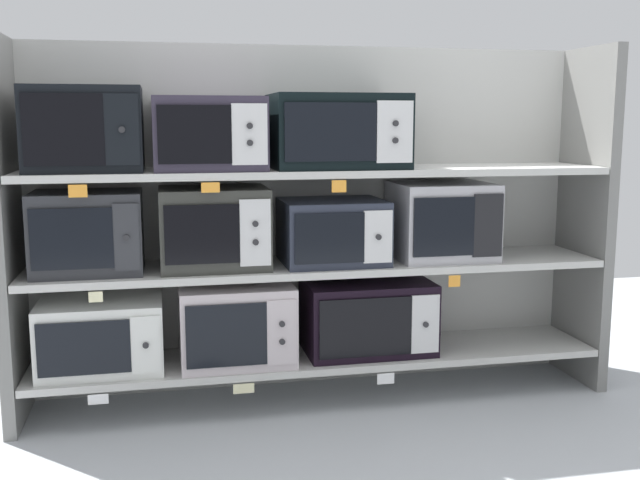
# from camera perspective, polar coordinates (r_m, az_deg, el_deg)

# --- Properties ---
(back_panel) EXTENTS (2.67, 0.04, 1.55)m
(back_panel) POSITION_cam_1_polar(r_m,az_deg,el_deg) (3.44, -0.82, 1.67)
(back_panel) COLOR #B2B2AD
(back_panel) RESTS_ON ground
(upright_left) EXTENTS (0.05, 0.43, 1.55)m
(upright_left) POSITION_cam_1_polar(r_m,az_deg,el_deg) (3.20, -22.77, 0.39)
(upright_left) COLOR slate
(upright_left) RESTS_ON ground
(upright_right) EXTENTS (0.05, 0.43, 1.55)m
(upright_right) POSITION_cam_1_polar(r_m,az_deg,el_deg) (3.69, 19.62, 1.64)
(upright_right) COLOR slate
(upright_right) RESTS_ON ground
(shelf_0) EXTENTS (2.47, 0.43, 0.03)m
(shelf_0) POSITION_cam_1_polar(r_m,az_deg,el_deg) (3.34, 0.00, -8.92)
(shelf_0) COLOR beige
(shelf_0) RESTS_ON ground
(microwave_0) EXTENTS (0.50, 0.39, 0.29)m
(microwave_0) POSITION_cam_1_polar(r_m,az_deg,el_deg) (3.24, -16.37, -6.95)
(microwave_0) COLOR silver
(microwave_0) RESTS_ON shelf_0
(microwave_1) EXTENTS (0.48, 0.43, 0.34)m
(microwave_1) POSITION_cam_1_polar(r_m,az_deg,el_deg) (3.23, -6.46, -6.21)
(microwave_1) COLOR #BEB2B5
(microwave_1) RESTS_ON shelf_0
(microwave_2) EXTENTS (0.56, 0.37, 0.32)m
(microwave_2) POSITION_cam_1_polar(r_m,az_deg,el_deg) (3.34, 3.66, -5.84)
(microwave_2) COLOR black
(microwave_2) RESTS_ON shelf_0
(price_tag_0) EXTENTS (0.08, 0.00, 0.04)m
(price_tag_0) POSITION_cam_1_polar(r_m,az_deg,el_deg) (3.10, -16.61, -11.60)
(price_tag_0) COLOR white
(price_tag_1) EXTENTS (0.09, 0.00, 0.04)m
(price_tag_1) POSITION_cam_1_polar(r_m,az_deg,el_deg) (3.10, -5.85, -11.23)
(price_tag_1) COLOR beige
(price_tag_2) EXTENTS (0.07, 0.00, 0.05)m
(price_tag_2) POSITION_cam_1_polar(r_m,az_deg,el_deg) (3.22, 5.05, -10.52)
(price_tag_2) COLOR white
(shelf_1) EXTENTS (2.47, 0.43, 0.03)m
(shelf_1) POSITION_cam_1_polar(r_m,az_deg,el_deg) (3.24, 0.00, -2.01)
(shelf_1) COLOR beige
(microwave_3) EXTENTS (0.43, 0.35, 0.33)m
(microwave_3) POSITION_cam_1_polar(r_m,az_deg,el_deg) (3.15, -17.33, 0.57)
(microwave_3) COLOR #2C2D31
(microwave_3) RESTS_ON shelf_1
(microwave_4) EXTENTS (0.45, 0.37, 0.34)m
(microwave_4) POSITION_cam_1_polar(r_m,az_deg,el_deg) (3.14, -8.12, 0.94)
(microwave_4) COLOR #32332E
(microwave_4) RESTS_ON shelf_1
(microwave_5) EXTENTS (0.44, 0.39, 0.27)m
(microwave_5) POSITION_cam_1_polar(r_m,az_deg,el_deg) (3.22, 0.97, 0.66)
(microwave_5) COLOR #262B39
(microwave_5) RESTS_ON shelf_1
(microwave_6) EXTENTS (0.42, 0.38, 0.34)m
(microwave_6) POSITION_cam_1_polar(r_m,az_deg,el_deg) (3.37, 9.28, 1.46)
(microwave_6) COLOR #B1B0B6
(microwave_6) RESTS_ON shelf_1
(price_tag_3) EXTENTS (0.05, 0.00, 0.04)m
(price_tag_3) POSITION_cam_1_polar(r_m,az_deg,el_deg) (2.98, -16.78, -4.20)
(price_tag_3) COLOR beige
(price_tag_4) EXTENTS (0.05, 0.00, 0.05)m
(price_tag_4) POSITION_cam_1_polar(r_m,az_deg,el_deg) (3.20, 10.24, -3.11)
(price_tag_4) COLOR orange
(shelf_2) EXTENTS (2.47, 0.43, 0.03)m
(shelf_2) POSITION_cam_1_polar(r_m,az_deg,el_deg) (3.19, 0.00, 5.24)
(shelf_2) COLOR beige
(microwave_7) EXTENTS (0.45, 0.39, 0.33)m
(microwave_7) POSITION_cam_1_polar(r_m,az_deg,el_deg) (3.12, -17.54, 8.09)
(microwave_7) COLOR black
(microwave_7) RESTS_ON shelf_2
(microwave_8) EXTENTS (0.45, 0.42, 0.30)m
(microwave_8) POSITION_cam_1_polar(r_m,az_deg,el_deg) (3.11, -8.52, 8.05)
(microwave_8) COLOR #2D2736
(microwave_8) RESTS_ON shelf_2
(microwave_9) EXTENTS (0.56, 0.42, 0.31)m
(microwave_9) POSITION_cam_1_polar(r_m,az_deg,el_deg) (3.19, 1.31, 8.31)
(microwave_9) COLOR black
(microwave_9) RESTS_ON shelf_2
(price_tag_5) EXTENTS (0.07, 0.00, 0.05)m
(price_tag_5) POSITION_cam_1_polar(r_m,az_deg,el_deg) (2.92, -18.04, 3.58)
(price_tag_5) COLOR orange
(price_tag_6) EXTENTS (0.07, 0.00, 0.04)m
(price_tag_6) POSITION_cam_1_polar(r_m,az_deg,el_deg) (2.91, -8.37, 3.99)
(price_tag_6) COLOR orange
(price_tag_7) EXTENTS (0.06, 0.00, 0.05)m
(price_tag_7) POSITION_cam_1_polar(r_m,az_deg,el_deg) (2.99, 1.46, 4.13)
(price_tag_7) COLOR orange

